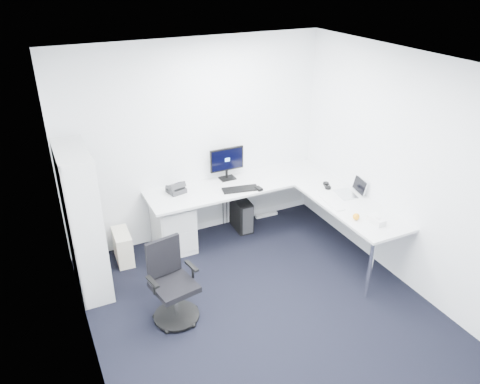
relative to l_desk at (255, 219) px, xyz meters
name	(u,v)px	position (x,y,z in m)	size (l,w,h in m)	color
ground	(269,319)	(-0.55, -1.40, -0.39)	(4.20, 4.20, 0.00)	black
ceiling	(278,70)	(-0.55, -1.40, 2.31)	(4.20, 4.20, 0.00)	white
wall_back	(196,142)	(-0.55, 0.70, 0.96)	(3.60, 0.02, 2.70)	white
wall_front	(443,363)	(-0.55, -3.50, 0.96)	(3.60, 0.02, 2.70)	white
wall_left	(81,257)	(-2.35, -1.40, 0.96)	(0.02, 4.20, 2.70)	white
wall_right	(414,177)	(1.25, -1.40, 0.96)	(0.02, 4.20, 2.70)	white
l_desk	(255,219)	(0.00, 0.00, 0.00)	(2.70, 1.51, 0.79)	silver
drawer_pedestal	(173,224)	(-1.03, 0.42, -0.03)	(0.48, 0.60, 0.73)	silver
bookshelf	(83,222)	(-2.17, 0.05, 0.48)	(0.34, 0.88, 1.75)	silver
task_chair	(174,285)	(-1.46, -0.95, 0.07)	(0.52, 0.52, 0.92)	black
black_pc_tower	(241,214)	(0.02, 0.49, -0.17)	(0.21, 0.47, 0.45)	black
beige_pc_tower	(123,247)	(-1.72, 0.40, -0.18)	(0.20, 0.44, 0.42)	beige
power_strip	(266,215)	(0.51, 0.62, -0.37)	(0.36, 0.06, 0.04)	silver
monitor	(227,163)	(-0.16, 0.57, 0.63)	(0.49, 0.16, 0.47)	black
black_keyboard	(240,189)	(-0.14, 0.18, 0.41)	(0.48, 0.17, 0.02)	black
mouse	(259,189)	(0.08, 0.07, 0.41)	(0.07, 0.11, 0.04)	black
desk_phone	(176,187)	(-0.93, 0.48, 0.47)	(0.21, 0.21, 0.15)	#2B2B2E
laptop	(347,187)	(1.03, -0.55, 0.50)	(0.31, 0.30, 0.22)	silver
white_keyboard	(332,203)	(0.73, -0.67, 0.40)	(0.12, 0.43, 0.01)	silver
headphones	(327,185)	(0.95, -0.24, 0.42)	(0.12, 0.19, 0.05)	black
orange_fruit	(356,217)	(0.74, -1.12, 0.43)	(0.08, 0.08, 0.08)	orange
tissue_box	(376,221)	(0.90, -1.29, 0.43)	(0.11, 0.21, 0.07)	silver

